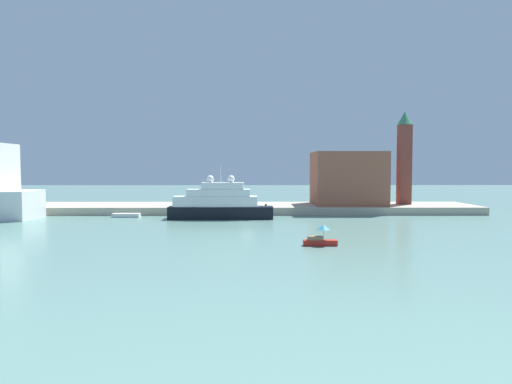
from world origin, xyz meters
TOP-DOWN VIEW (x-y plane):
  - ground at (0.00, 0.00)m, footprint 400.00×400.00m
  - quay_dock at (0.00, 25.18)m, footprint 110.00×18.36m
  - large_yacht at (-6.11, 9.63)m, footprint 22.14×4.33m
  - small_motorboat at (10.44, -24.55)m, footprint 4.67×1.91m
  - work_barge at (-26.71, 12.70)m, footprint 5.91×1.98m
  - harbor_building at (24.41, 25.09)m, footprint 16.82×14.94m
  - bell_tower at (38.74, 26.35)m, footprint 3.86×3.86m
  - parked_car at (-13.13, 24.12)m, footprint 4.31×1.78m
  - person_figure at (-8.72, 19.29)m, footprint 0.36×0.36m
  - mooring_bollard at (4.06, 17.69)m, footprint 0.48×0.48m

SIDE VIEW (x-z plane):
  - ground at x=0.00m, z-range 0.00..0.00m
  - work_barge at x=-26.71m, z-range 0.00..0.86m
  - quay_dock at x=0.00m, z-range 0.00..1.80m
  - small_motorboat at x=10.44m, z-range -0.34..2.58m
  - mooring_bollard at x=4.06m, z-range 1.80..2.48m
  - parked_car at x=-13.13m, z-range 1.69..3.21m
  - person_figure at x=-8.72m, z-range 1.73..3.41m
  - large_yacht at x=-6.11m, z-range -2.70..8.98m
  - harbor_building at x=24.41m, z-range 1.80..14.71m
  - bell_tower at x=38.74m, z-range 2.69..25.67m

